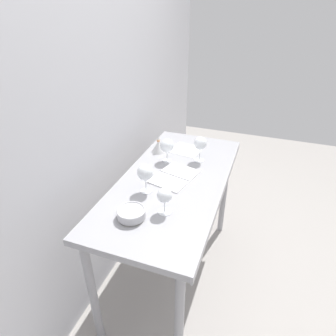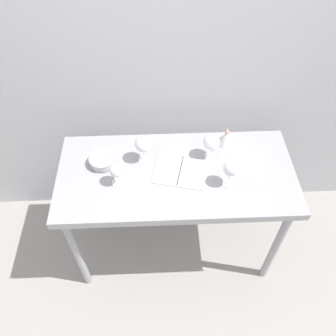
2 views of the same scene
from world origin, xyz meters
name	(u,v)px [view 1 (image 1 of 2)]	position (x,y,z in m)	size (l,w,h in m)	color
ground_plane	(172,273)	(0.00, 0.00, 0.00)	(6.00, 6.00, 0.00)	#9A9590
back_wall	(99,110)	(0.00, 0.49, 1.30)	(3.80, 0.04, 2.60)	silver
steel_counter	(174,192)	(0.00, -0.01, 0.79)	(1.40, 0.65, 0.90)	#98989D
wine_glass_far_left	(145,173)	(-0.19, 0.10, 1.03)	(0.10, 0.10, 0.18)	white
wine_glass_near_left	(164,196)	(-0.34, -0.07, 1.01)	(0.08, 0.08, 0.15)	white
wine_glass_far_right	(167,146)	(0.21, 0.12, 1.02)	(0.10, 0.10, 0.17)	white
wine_glass_near_right	(200,144)	(0.29, -0.10, 1.03)	(0.09, 0.09, 0.18)	white
open_notebook	(175,176)	(0.02, 0.00, 0.90)	(0.35, 0.29, 0.01)	white
tasting_sheet_upper	(186,150)	(0.42, 0.04, 0.90)	(0.19, 0.22, 0.00)	white
tasting_bowl	(131,213)	(-0.44, 0.08, 0.93)	(0.15, 0.15, 0.05)	#DBCC66
decanter_funnel	(158,146)	(0.32, 0.23, 0.94)	(0.11, 0.11, 0.13)	silver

